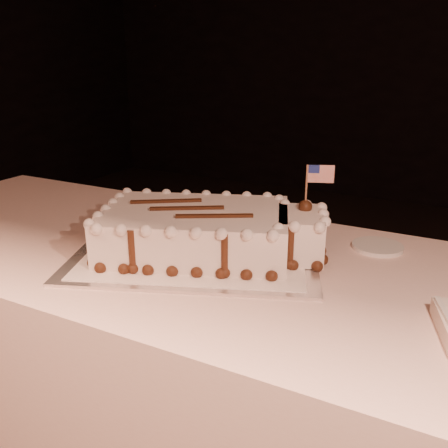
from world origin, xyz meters
The scene contains 5 objects.
banquet_table centered at (0.00, 0.60, 0.38)m, with size 2.40×0.80×0.75m, color #FFD3C5.
cake_board centered at (-0.11, 0.60, 0.75)m, with size 0.61×0.46×0.01m, color silver.
doily centered at (-0.11, 0.60, 0.76)m, with size 0.54×0.41×0.00m, color white.
sheet_cake centered at (-0.08, 0.61, 0.81)m, with size 0.60×0.46×0.23m.
side_plate centered at (0.29, 0.86, 0.76)m, with size 0.13×0.13×0.01m, color white.
Camera 1 is at (0.51, -0.41, 1.24)m, focal length 40.00 mm.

